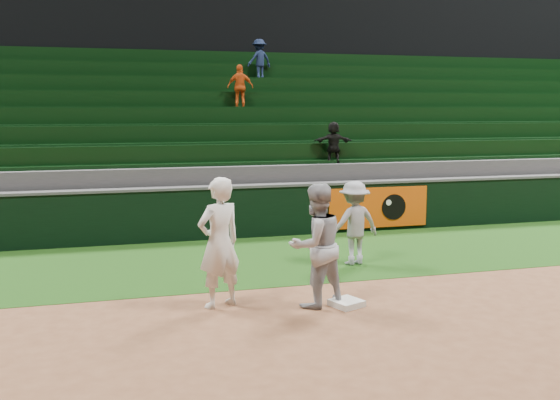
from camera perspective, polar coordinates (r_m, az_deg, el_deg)
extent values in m
plane|color=brown|center=(10.14, 4.94, -9.08)|extent=(70.00, 70.00, 0.00)
cube|color=#14370D|center=(12.89, 0.34, -5.22)|extent=(36.00, 4.20, 0.01)
cube|color=black|center=(26.90, -8.20, 14.65)|extent=(40.00, 12.00, 12.00)
cube|color=silver|center=(9.84, 6.10, -9.35)|extent=(0.56, 0.56, 0.10)
imported|color=white|center=(9.56, -5.58, -3.91)|extent=(0.87, 0.74, 2.02)
imported|color=#9C9FA6|center=(9.59, 3.32, -4.18)|extent=(1.10, 0.96, 1.91)
imported|color=gray|center=(12.22, 6.79, -2.10)|extent=(1.14, 0.77, 1.64)
cube|color=black|center=(14.86, -1.93, -1.05)|extent=(36.00, 0.35, 1.20)
cube|color=#D84C0A|center=(15.64, 8.99, -0.67)|extent=(2.60, 0.05, 1.00)
cylinder|color=black|center=(15.78, 10.36, -0.63)|extent=(0.64, 0.02, 0.64)
cylinder|color=white|center=(15.68, 9.91, -0.23)|extent=(0.14, 0.02, 0.14)
cube|color=#424244|center=(14.77, -1.94, 1.32)|extent=(36.00, 0.40, 0.06)
cube|color=#353538|center=(15.53, -2.55, 0.19)|extent=(36.00, 0.85, 1.65)
cube|color=black|center=(15.66, -2.78, 4.22)|extent=(36.00, 0.14, 0.50)
cube|color=black|center=(15.51, -2.64, 3.40)|extent=(36.00, 0.45, 0.08)
cube|color=#353538|center=(16.32, -3.21, 1.39)|extent=(36.00, 0.85, 2.10)
cube|color=black|center=(16.46, -3.43, 5.99)|extent=(36.00, 0.14, 0.50)
cube|color=black|center=(16.31, -3.30, 5.23)|extent=(36.00, 0.45, 0.08)
cube|color=#353538|center=(17.12, -3.81, 2.47)|extent=(36.00, 0.85, 2.55)
cube|color=black|center=(17.28, -4.02, 7.59)|extent=(36.00, 0.14, 0.50)
cube|color=black|center=(17.12, -3.91, 6.88)|extent=(36.00, 0.45, 0.08)
cube|color=#353538|center=(17.93, -4.35, 3.46)|extent=(36.00, 0.85, 3.00)
cube|color=black|center=(18.12, -4.57, 9.05)|extent=(36.00, 0.14, 0.50)
cube|color=black|center=(17.95, -4.46, 8.38)|extent=(36.00, 0.45, 0.08)
cube|color=#353538|center=(18.75, -4.85, 4.36)|extent=(36.00, 0.85, 3.45)
cube|color=black|center=(18.96, -5.07, 10.37)|extent=(36.00, 0.14, 0.50)
cube|color=black|center=(18.79, -4.97, 9.75)|extent=(36.00, 0.45, 0.08)
cube|color=#353538|center=(19.57, -5.31, 5.18)|extent=(36.00, 0.85, 3.90)
cube|color=black|center=(19.82, -5.53, 11.58)|extent=(36.00, 0.14, 0.50)
cube|color=black|center=(19.64, -5.43, 11.00)|extent=(36.00, 0.45, 0.08)
cube|color=#353538|center=(20.39, -5.73, 5.94)|extent=(36.00, 0.85, 4.35)
cube|color=black|center=(20.68, -5.95, 12.69)|extent=(36.00, 0.14, 0.50)
cube|color=black|center=(20.50, -5.87, 12.14)|extent=(36.00, 0.45, 0.08)
imported|color=#C14512|center=(17.88, -3.65, 10.27)|extent=(0.75, 0.35, 1.25)
imported|color=black|center=(15.95, 4.91, 5.27)|extent=(1.02, 0.49, 1.05)
imported|color=#101A37|center=(19.79, -1.90, 12.71)|extent=(0.91, 0.70, 1.25)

